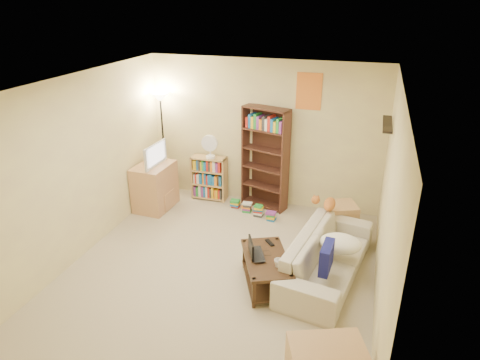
% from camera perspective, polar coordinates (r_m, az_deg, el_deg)
% --- Properties ---
extents(room, '(4.50, 4.54, 2.52)m').
position_cam_1_polar(room, '(5.14, -2.97, 2.99)').
color(room, tan).
rests_on(room, ground).
extents(sofa, '(2.24, 1.43, 0.58)m').
position_cam_1_polar(sofa, '(5.77, 11.56, -9.92)').
color(sofa, beige).
rests_on(sofa, ground).
extents(navy_pillow, '(0.14, 0.39, 0.34)m').
position_cam_1_polar(navy_pillow, '(5.25, 11.46, -10.09)').
color(navy_pillow, navy).
rests_on(navy_pillow, sofa).
extents(cream_blanket, '(0.54, 0.38, 0.23)m').
position_cam_1_polar(cream_blanket, '(5.67, 13.26, -8.23)').
color(cream_blanket, white).
rests_on(cream_blanket, sofa).
extents(tabby_cat, '(0.46, 0.22, 0.16)m').
position_cam_1_polar(tabby_cat, '(6.28, 11.54, -3.07)').
color(tabby_cat, '#C16828').
rests_on(tabby_cat, sofa).
extents(coffee_table, '(0.86, 1.07, 0.42)m').
position_cam_1_polar(coffee_table, '(5.50, 3.49, -11.52)').
color(coffee_table, '#3A2916').
rests_on(coffee_table, ground).
extents(laptop, '(0.55, 0.52, 0.03)m').
position_cam_1_polar(laptop, '(5.44, 2.90, -9.86)').
color(laptop, black).
rests_on(laptop, coffee_table).
extents(laptop_screen, '(0.14, 0.29, 0.21)m').
position_cam_1_polar(laptop_screen, '(5.36, 1.48, -8.99)').
color(laptop_screen, white).
rests_on(laptop_screen, laptop).
extents(mug, '(0.13, 0.13, 0.10)m').
position_cam_1_polar(mug, '(5.23, 5.12, -10.99)').
color(mug, white).
rests_on(mug, coffee_table).
extents(tv_remote, '(0.15, 0.16, 0.02)m').
position_cam_1_polar(tv_remote, '(5.69, 3.99, -8.34)').
color(tv_remote, black).
rests_on(tv_remote, coffee_table).
extents(tv_stand, '(0.56, 0.76, 0.79)m').
position_cam_1_polar(tv_stand, '(7.48, -11.29, -0.85)').
color(tv_stand, tan).
rests_on(tv_stand, ground).
extents(television, '(0.67, 0.15, 0.38)m').
position_cam_1_polar(television, '(7.26, -11.65, 3.36)').
color(television, black).
rests_on(television, tv_stand).
extents(tall_bookshelf, '(0.84, 0.48, 1.76)m').
position_cam_1_polar(tall_bookshelf, '(7.19, 3.37, 3.20)').
color(tall_bookshelf, '#45241A').
rests_on(tall_bookshelf, ground).
extents(short_bookshelf, '(0.62, 0.26, 0.80)m').
position_cam_1_polar(short_bookshelf, '(7.68, -4.12, 0.26)').
color(short_bookshelf, tan).
rests_on(short_bookshelf, ground).
extents(desk_fan, '(0.28, 0.16, 0.42)m').
position_cam_1_polar(desk_fan, '(7.40, -4.06, 4.60)').
color(desk_fan, white).
rests_on(desk_fan, short_bookshelf).
extents(floor_lamp, '(0.32, 0.32, 1.87)m').
position_cam_1_polar(floor_lamp, '(7.67, -10.44, 8.56)').
color(floor_lamp, black).
rests_on(floor_lamp, ground).
extents(side_table, '(0.55, 0.55, 0.48)m').
position_cam_1_polar(side_table, '(6.83, 13.35, -4.95)').
color(side_table, tan).
rests_on(side_table, ground).
extents(book_stacks, '(0.86, 0.39, 0.20)m').
position_cam_1_polar(book_stacks, '(7.25, 1.79, -3.94)').
color(book_stacks, red).
rests_on(book_stacks, ground).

